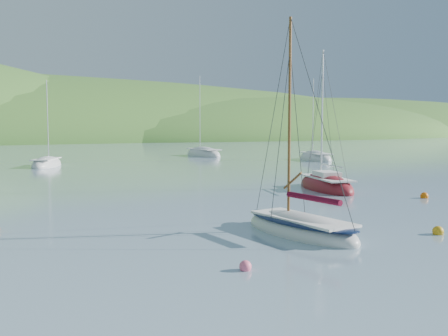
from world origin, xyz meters
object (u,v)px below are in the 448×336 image
daysailer_white (300,228)px  distant_sloop_d (315,159)px  distant_sloop_a (47,165)px  sloop_red (326,187)px  distant_sloop_b (203,155)px

daysailer_white → distant_sloop_d: (29.81, 35.51, -0.02)m
daysailer_white → distant_sloop_a: 41.86m
distant_sloop_a → sloop_red: bearing=-41.2°
distant_sloop_a → distant_sloop_b: (24.14, 9.28, 0.03)m
daysailer_white → distant_sloop_a: (-3.16, 41.74, -0.04)m
distant_sloop_b → distant_sloop_d: distant_sloop_b is taller
sloop_red → distant_sloop_b: (10.41, 40.22, 0.00)m
distant_sloop_d → sloop_red: bearing=-110.9°
daysailer_white → sloop_red: (10.56, 10.79, -0.01)m
sloop_red → distant_sloop_b: size_ratio=0.82×
daysailer_white → distant_sloop_b: (20.98, 51.02, -0.01)m
sloop_red → distant_sloop_a: (-13.73, 30.95, -0.03)m
daysailer_white → sloop_red: 15.10m
daysailer_white → distant_sloop_d: size_ratio=0.82×
distant_sloop_b → distant_sloop_a: bearing=-158.7°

